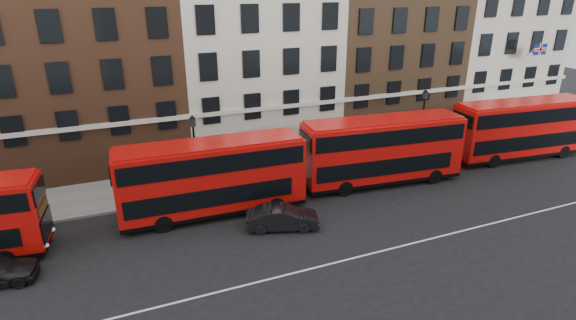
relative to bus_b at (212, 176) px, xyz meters
name	(u,v)px	position (x,y,z in m)	size (l,w,h in m)	color
ground	(354,235)	(6.67, -5.46, -2.49)	(120.00, 120.00, 0.00)	black
pavement	(284,167)	(6.67, 5.04, -2.42)	(80.00, 5.00, 0.15)	gray
kerb	(297,180)	(6.67, 2.54, -2.41)	(80.00, 0.30, 0.16)	gray
road_centre_line	(373,253)	(6.67, -7.46, -2.49)	(70.00, 0.12, 0.01)	white
building_terrace	(247,22)	(6.36, 12.42, 7.75)	(64.00, 11.95, 22.00)	#ADA496
bus_b	(212,176)	(0.00, 0.00, 0.00)	(11.16, 3.08, 4.65)	red
bus_c	(382,149)	(11.90, 0.00, 0.04)	(11.46, 3.79, 4.73)	red
bus_d	(520,128)	(24.79, 0.00, 0.03)	(11.39, 3.72, 4.70)	red
car_front	(282,218)	(3.23, -3.25, -1.80)	(1.46, 4.18, 1.38)	black
lamp_post_left	(195,151)	(-0.31, 3.19, 0.59)	(0.44, 0.44, 5.33)	black
lamp_post_right	(423,119)	(18.02, 3.52, 0.59)	(0.44, 0.44, 5.33)	black
traffic_light	(545,112)	(30.89, 2.75, -0.05)	(0.25, 0.45, 3.27)	black
iron_railings	(274,151)	(6.67, 7.24, -1.84)	(6.60, 0.06, 1.00)	black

